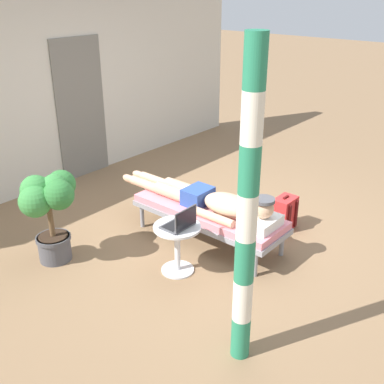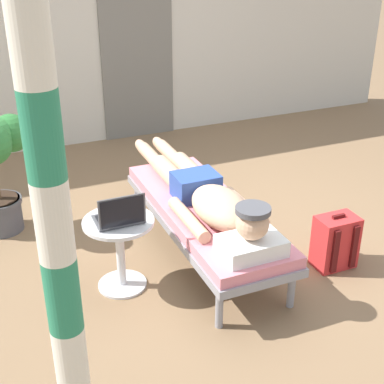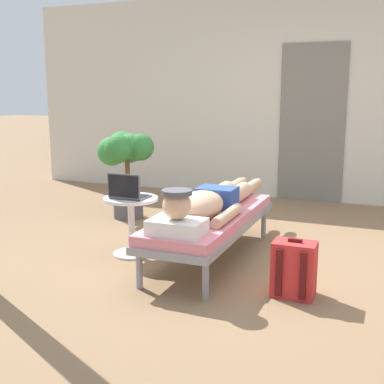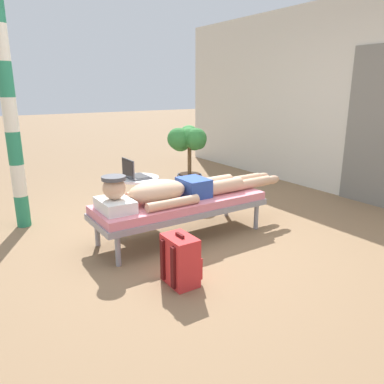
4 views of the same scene
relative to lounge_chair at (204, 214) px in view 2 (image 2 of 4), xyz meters
The scene contains 9 objects.
ground_plane 0.41m from the lounge_chair, ahead, with size 40.00×40.00×0.00m, color #846647.
house_wall_back 3.00m from the lounge_chair, 90.00° to the left, with size 7.60×0.20×2.70m, color beige.
house_door_panel 2.83m from the lounge_chair, 81.80° to the left, with size 0.84×0.03×2.04m, color slate.
lounge_chair is the anchor object (origin of this frame).
person_reclining 0.18m from the lounge_chair, 90.00° to the right, with size 0.53×2.17×0.33m.
side_table 0.71m from the lounge_chair, 167.84° to the right, with size 0.48×0.48×0.52m.
laptop 0.76m from the lounge_chair, 163.87° to the right, with size 0.31×0.24×0.23m.
backpack 0.98m from the lounge_chair, 32.08° to the right, with size 0.30×0.26×0.42m.
porch_post 2.03m from the lounge_chair, 133.52° to the right, with size 0.15×0.15×2.49m.
Camera 2 is at (-1.72, -3.30, 2.29)m, focal length 51.31 mm.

